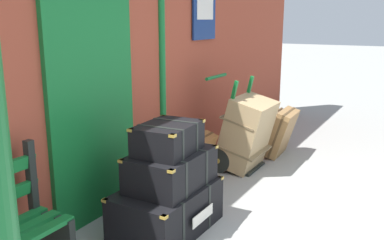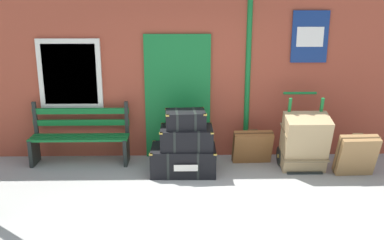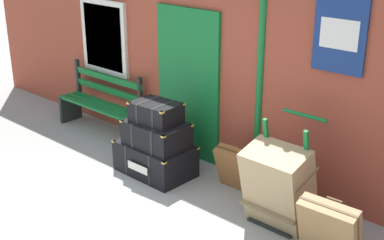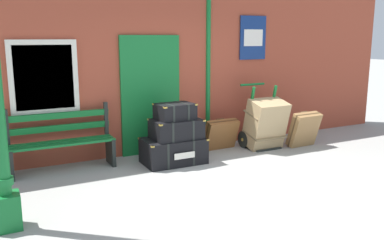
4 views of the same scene
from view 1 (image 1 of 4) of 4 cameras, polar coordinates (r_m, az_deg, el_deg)
name	(u,v)px [view 1 (image 1 of 4)]	position (r m, az deg, el deg)	size (l,w,h in m)	color
brick_facade	(104,50)	(4.36, -11.81, 9.24)	(10.40, 0.35, 3.20)	#9E422D
steamer_trunk_base	(167,209)	(3.95, -3.38, -11.83)	(1.02, 0.69, 0.43)	black
steamer_trunk_middle	(171,169)	(3.84, -2.85, -6.61)	(0.81, 0.55, 0.33)	black
steamer_trunk_top	(168,138)	(3.75, -3.24, -2.47)	(0.64, 0.49, 0.27)	black
porters_trolley	(234,146)	(5.59, 5.65, -3.54)	(0.71, 0.63, 1.19)	black
large_brown_trunk	(247,133)	(5.46, 7.38, -1.70)	(0.70, 0.64, 0.96)	tan
suitcase_oxblood	(194,159)	(5.01, 0.29, -5.30)	(0.66, 0.36, 0.58)	brown
suitcase_umber	(281,132)	(6.11, 11.95, -1.64)	(0.61, 0.39, 0.68)	olive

